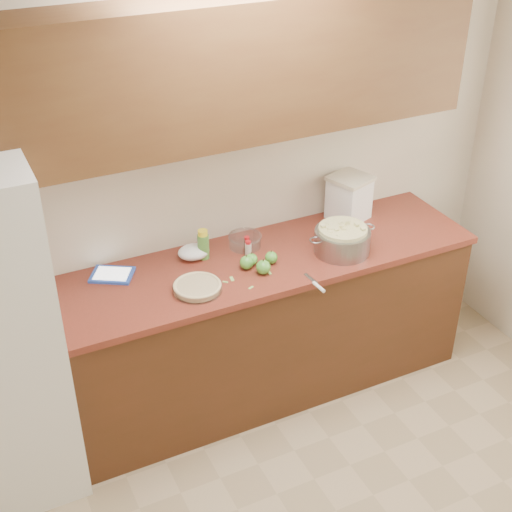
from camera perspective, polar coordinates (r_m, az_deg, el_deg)
name	(u,v)px	position (r m, az deg, el deg)	size (l,w,h in m)	color
room_shell	(422,366)	(2.70, 13.10, -8.59)	(3.60, 3.60, 3.60)	tan
counter_run	(250,328)	(4.19, -0.50, -5.78)	(2.64, 0.68, 0.92)	#482514
upper_cabinets	(235,70)	(3.63, -1.70, 14.67)	(2.60, 0.34, 0.70)	#503318
pie	(197,287)	(3.69, -4.72, -2.50)	(0.26, 0.26, 0.04)	silver
colander	(342,240)	(4.02, 6.91, 1.28)	(0.42, 0.31, 0.16)	gray
flour_canister	(349,197)	(4.35, 7.45, 4.69)	(0.28, 0.28, 0.27)	white
tablet	(112,275)	(3.88, -11.43, -1.47)	(0.27, 0.26, 0.02)	#2549B4
paring_knife	(318,286)	(3.73, 4.96, -2.39)	(0.04, 0.20, 0.02)	gray
lemon_bottle	(203,245)	(3.94, -4.24, 0.91)	(0.06, 0.06, 0.17)	#4C8C38
cinnamon_shaker	(248,248)	(3.97, -0.63, 0.61)	(0.04, 0.04, 0.09)	beige
vanilla_bottle	(247,244)	(4.00, -0.73, 0.93)	(0.03, 0.03, 0.10)	black
mixing_bowl	(245,240)	(4.06, -0.89, 1.28)	(0.19, 0.19, 0.07)	silver
paper_towel	(194,252)	(3.96, -5.00, 0.34)	(0.18, 0.15, 0.07)	white
apple_left	(247,263)	(3.85, -0.76, -0.53)	(0.08, 0.08, 0.09)	#4D9F34
apple_center	(251,259)	(3.89, -0.37, -0.27)	(0.07, 0.07, 0.08)	#4D9F34
apple_front	(263,267)	(3.81, 0.59, -0.90)	(0.08, 0.08, 0.09)	#4D9F34
apple_extra	(271,258)	(3.90, 1.23, -0.12)	(0.07, 0.07, 0.08)	#4D9F34
peel_a	(232,279)	(3.78, -1.94, -1.84)	(0.04, 0.02, 0.00)	#98C861
peel_b	(270,273)	(3.83, 1.09, -1.34)	(0.04, 0.01, 0.00)	#98C861
peel_c	(261,263)	(3.91, 0.43, -0.58)	(0.04, 0.01, 0.00)	#98C861
peel_d	(225,282)	(3.76, -2.47, -2.09)	(0.03, 0.01, 0.00)	#98C861
peel_e	(251,288)	(3.71, -0.41, -2.54)	(0.03, 0.01, 0.00)	#98C861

